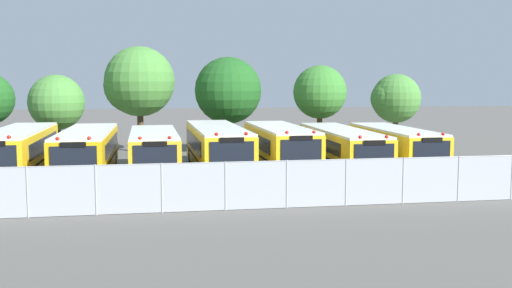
% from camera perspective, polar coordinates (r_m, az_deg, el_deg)
% --- Properties ---
extents(ground_plane, '(160.00, 160.00, 0.00)m').
position_cam_1_polar(ground_plane, '(33.08, -3.65, -2.82)').
color(ground_plane, '#595651').
extents(school_bus_0, '(2.54, 10.63, 2.74)m').
position_cam_1_polar(school_bus_0, '(33.31, -21.83, -0.68)').
color(school_bus_0, yellow).
rests_on(school_bus_0, ground_plane).
extents(school_bus_1, '(2.64, 10.74, 2.65)m').
position_cam_1_polar(school_bus_1, '(32.79, -15.90, -0.67)').
color(school_bus_1, yellow).
rests_on(school_bus_1, ground_plane).
extents(school_bus_2, '(2.66, 9.42, 2.53)m').
position_cam_1_polar(school_bus_2, '(32.82, -9.79, -0.62)').
color(school_bus_2, yellow).
rests_on(school_bus_2, ground_plane).
extents(school_bus_3, '(2.80, 11.21, 2.75)m').
position_cam_1_polar(school_bus_3, '(32.91, -3.77, -0.33)').
color(school_bus_3, yellow).
rests_on(school_bus_3, ground_plane).
extents(school_bus_4, '(2.67, 9.66, 2.70)m').
position_cam_1_polar(school_bus_4, '(33.53, 2.29, -0.25)').
color(school_bus_4, yellow).
rests_on(school_bus_4, ground_plane).
extents(school_bus_5, '(2.69, 11.12, 2.51)m').
position_cam_1_polar(school_bus_5, '(34.21, 8.19, -0.34)').
color(school_bus_5, yellow).
rests_on(school_bus_5, ground_plane).
extents(school_bus_6, '(2.58, 9.90, 2.51)m').
position_cam_1_polar(school_bus_6, '(35.65, 13.18, -0.19)').
color(school_bus_6, yellow).
rests_on(school_bus_6, ground_plane).
extents(tree_1, '(3.68, 3.68, 5.54)m').
position_cam_1_polar(tree_1, '(41.50, -18.57, 3.96)').
color(tree_1, '#4C3823').
rests_on(tree_1, ground_plane).
extents(tree_2, '(5.05, 5.02, 7.59)m').
position_cam_1_polar(tree_2, '(43.46, -11.37, 5.78)').
color(tree_2, '#4C3823').
rests_on(tree_2, ground_plane).
extents(tree_3, '(4.73, 4.73, 6.81)m').
position_cam_1_polar(tree_3, '(42.14, -2.68, 5.11)').
color(tree_3, '#4C3823').
rests_on(tree_3, ground_plane).
extents(tree_4, '(3.81, 3.81, 6.23)m').
position_cam_1_polar(tree_4, '(42.59, 6.34, 5.02)').
color(tree_4, '#4C3823').
rests_on(tree_4, ground_plane).
extents(tree_5, '(3.82, 3.68, 5.65)m').
position_cam_1_polar(tree_5, '(45.75, 13.12, 4.27)').
color(tree_5, '#4C3823').
rests_on(tree_5, ground_plane).
extents(chainlink_fence, '(27.38, 0.07, 1.96)m').
position_cam_1_polar(chainlink_fence, '(23.66, 0.03, -3.89)').
color(chainlink_fence, '#9EA0A3').
rests_on(chainlink_fence, ground_plane).
extents(traffic_cone, '(0.43, 0.43, 0.56)m').
position_cam_1_polar(traffic_cone, '(25.80, 4.60, -4.73)').
color(traffic_cone, '#EA5914').
rests_on(traffic_cone, ground_plane).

